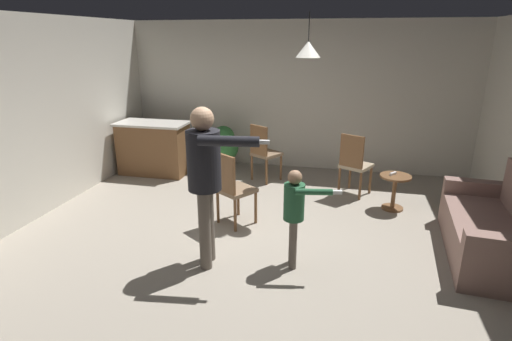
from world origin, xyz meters
The scene contains 14 objects.
ground centered at (0.00, 0.00, 0.00)m, with size 7.68×7.68×0.00m, color #9E9384.
wall_back centered at (0.00, 3.20, 1.35)m, with size 6.40×0.10×2.70m, color silver.
wall_left centered at (-3.20, 0.00, 1.35)m, with size 0.10×6.40×2.70m, color silver.
couch_floral centered at (2.68, 0.31, 0.33)m, with size 1.00×1.87×1.00m.
kitchen_counter centered at (-2.45, 2.18, 0.48)m, with size 1.26×0.66×0.95m.
side_table_by_couch centered at (1.69, 1.44, 0.33)m, with size 0.44×0.44×0.52m.
person_adult centered at (-0.43, -0.57, 1.09)m, with size 0.88×0.50×1.75m.
person_child centered at (0.48, -0.41, 0.69)m, with size 0.60×0.32×1.11m.
dining_chair_by_counter centered at (-0.41, 2.21, 0.55)m, with size 0.58×0.58×1.00m.
dining_chair_near_wall centered at (-0.45, 0.42, 0.55)m, with size 0.58×0.58×1.00m.
dining_chair_centre_back centered at (1.11, 1.87, 0.55)m, with size 0.56×0.56×1.00m.
potted_plant_corner centered at (-1.26, 2.61, 0.47)m, with size 0.55×0.55×0.85m.
spare_remote_on_table centered at (1.65, 1.46, 0.54)m, with size 0.04×0.13×0.04m, color white.
ceiling_light_pendant centered at (0.41, 1.04, 2.25)m, with size 0.32×0.32×0.55m.
Camera 1 is at (0.96, -4.28, 2.40)m, focal length 28.14 mm.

